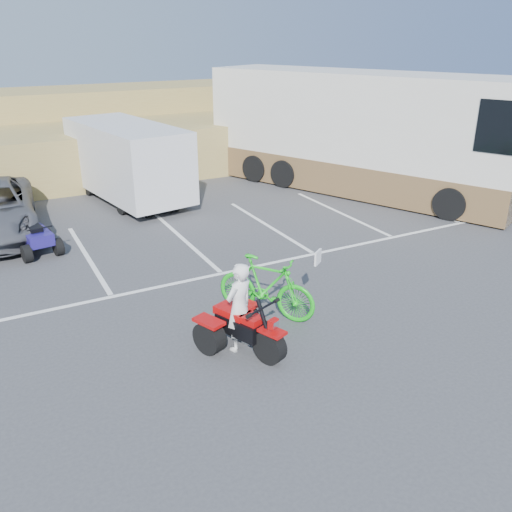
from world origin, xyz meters
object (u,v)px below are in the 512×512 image
rider (239,307)px  quad_atv_blue (39,253)px  quad_atv_green (154,211)px  cargo_trailer (127,160)px  green_dirt_bike (266,287)px  red_trike_atv (246,350)px  rv_motorhome (358,141)px

rider → quad_atv_blue: bearing=-89.5°
rider → quad_atv_green: size_ratio=1.14×
cargo_trailer → quad_atv_blue: 5.40m
cargo_trailer → quad_atv_green: size_ratio=3.90×
quad_atv_blue → quad_atv_green: 4.44m
green_dirt_bike → red_trike_atv: bearing=-169.3°
red_trike_atv → quad_atv_green: (1.11, 9.00, 0.00)m
red_trike_atv → cargo_trailer: bearing=64.2°
cargo_trailer → green_dirt_bike: bearing=-98.8°
green_dirt_bike → quad_atv_green: green_dirt_bike is taller
green_dirt_bike → rider: bearing=-175.0°
rv_motorhome → quad_atv_blue: bearing=161.3°
rider → green_dirt_bike: 1.39m
green_dirt_bike → cargo_trailer: (-0.18, 9.60, 0.76)m
cargo_trailer → quad_atv_green: 2.18m
green_dirt_bike → rv_motorhome: (7.65, 6.99, 1.14)m
quad_atv_blue → cargo_trailer: bearing=37.2°
green_dirt_bike → quad_atv_green: size_ratio=1.44×
rider → green_dirt_bike: size_ratio=0.79×
quad_atv_blue → rv_motorhome: bearing=-3.6°
rider → cargo_trailer: size_ratio=0.29×
green_dirt_bike → rv_motorhome: rv_motorhome is taller
green_dirt_bike → quad_atv_green: bearing=53.6°
rider → quad_atv_blue: rider is taller
red_trike_atv → rider: size_ratio=0.97×
red_trike_atv → quad_atv_green: bearing=61.5°
red_trike_atv → green_dirt_bike: bearing=24.8°
red_trike_atv → rv_motorhome: bearing=21.4°
cargo_trailer → rv_motorhome: 8.26m
rider → red_trike_atv: bearing=90.0°
red_trike_atv → rv_motorhome: (8.64, 8.03, 1.79)m
quad_atv_blue → quad_atv_green: bearing=19.6°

